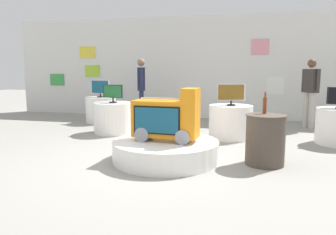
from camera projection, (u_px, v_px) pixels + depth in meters
The scene contains 14 objects.
ground_plane at pixel (145, 163), 4.91m from camera, with size 30.00×30.00×0.00m, color gray.
back_wall_display at pixel (197, 68), 9.40m from camera, with size 11.49×0.13×2.90m.
main_display_pedestal at pixel (166, 151), 5.02m from camera, with size 1.63×1.63×0.32m, color white.
novelty_firetruck_tv at pixel (167, 120), 4.94m from camera, with size 1.02×0.48×0.81m.
display_pedestal_left_rear at pixel (231, 122), 6.68m from camera, with size 0.88×0.88×0.68m, color white.
tv_on_left_rear at pixel (231, 93), 6.59m from camera, with size 0.56×0.18×0.44m.
display_pedestal_center_rear at pixel (114, 118), 7.23m from camera, with size 0.87×0.87×0.68m, color white.
tv_on_center_rear at pixel (113, 92), 7.14m from camera, with size 0.46×0.18×0.39m.
display_pedestal_far_right at pixel (101, 110), 8.66m from camera, with size 0.80×0.80×0.68m, color white.
tv_on_far_right at pixel (100, 88), 8.57m from camera, with size 0.54×0.17×0.45m.
side_table_round at pixel (265, 139), 4.79m from camera, with size 0.59×0.59×0.75m.
bottle_on_side_table at pixel (265, 105), 4.83m from camera, with size 0.06×0.06×0.32m.
shopper_browsing_near_truck at pixel (310, 88), 7.71m from camera, with size 0.37×0.49×1.64m.
shopper_browsing_rear at pixel (141, 85), 8.61m from camera, with size 0.31×0.53×1.69m.
Camera 1 is at (1.48, -4.53, 1.40)m, focal length 34.79 mm.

